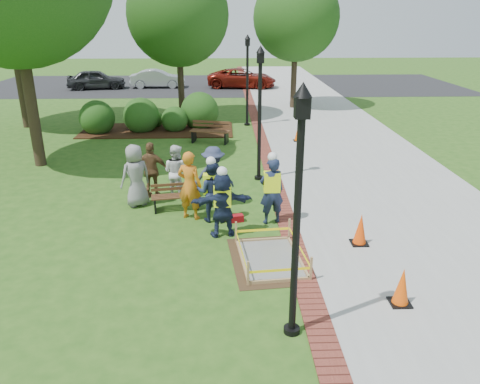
{
  "coord_description": "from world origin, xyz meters",
  "views": [
    {
      "loc": [
        0.13,
        -9.65,
        5.15
      ],
      "look_at": [
        0.5,
        1.2,
        1.0
      ],
      "focal_mm": 35.0,
      "sensor_mm": 36.0,
      "label": 1
    }
  ],
  "objects_px": {
    "wet_concrete_pad": "(271,251)",
    "cone_front": "(402,287)",
    "hivis_worker_b": "(272,189)",
    "hivis_worker_a": "(222,202)",
    "hivis_worker_c": "(211,189)",
    "bench_near": "(176,202)",
    "lamp_near": "(298,199)"
  },
  "relations": [
    {
      "from": "wet_concrete_pad",
      "to": "cone_front",
      "type": "xyz_separation_m",
      "value": [
        2.29,
        -1.77,
        0.14
      ]
    },
    {
      "from": "cone_front",
      "to": "hivis_worker_b",
      "type": "height_order",
      "value": "hivis_worker_b"
    },
    {
      "from": "hivis_worker_a",
      "to": "hivis_worker_c",
      "type": "bearing_deg",
      "value": 107.71
    },
    {
      "from": "wet_concrete_pad",
      "to": "cone_front",
      "type": "height_order",
      "value": "cone_front"
    },
    {
      "from": "bench_near",
      "to": "hivis_worker_b",
      "type": "relative_size",
      "value": 0.72
    },
    {
      "from": "cone_front",
      "to": "hivis_worker_b",
      "type": "xyz_separation_m",
      "value": [
        -2.08,
        3.78,
        0.58
      ]
    },
    {
      "from": "lamp_near",
      "to": "cone_front",
      "type": "bearing_deg",
      "value": 19.28
    },
    {
      "from": "wet_concrete_pad",
      "to": "bench_near",
      "type": "distance_m",
      "value": 3.82
    },
    {
      "from": "wet_concrete_pad",
      "to": "cone_front",
      "type": "relative_size",
      "value": 3.2
    },
    {
      "from": "bench_near",
      "to": "hivis_worker_a",
      "type": "height_order",
      "value": "hivis_worker_a"
    },
    {
      "from": "hivis_worker_a",
      "to": "bench_near",
      "type": "bearing_deg",
      "value": 128.2
    },
    {
      "from": "bench_near",
      "to": "hivis_worker_a",
      "type": "distance_m",
      "value": 2.23
    },
    {
      "from": "hivis_worker_b",
      "to": "lamp_near",
      "type": "bearing_deg",
      "value": -90.97
    },
    {
      "from": "hivis_worker_c",
      "to": "hivis_worker_b",
      "type": "bearing_deg",
      "value": -7.34
    },
    {
      "from": "cone_front",
      "to": "lamp_near",
      "type": "relative_size",
      "value": 0.18
    },
    {
      "from": "hivis_worker_a",
      "to": "hivis_worker_b",
      "type": "xyz_separation_m",
      "value": [
        1.26,
        0.7,
        0.06
      ]
    },
    {
      "from": "bench_near",
      "to": "cone_front",
      "type": "distance_m",
      "value": 6.66
    },
    {
      "from": "cone_front",
      "to": "hivis_worker_a",
      "type": "relative_size",
      "value": 0.43
    },
    {
      "from": "wet_concrete_pad",
      "to": "lamp_near",
      "type": "bearing_deg",
      "value": -87.07
    },
    {
      "from": "bench_near",
      "to": "lamp_near",
      "type": "relative_size",
      "value": 0.32
    },
    {
      "from": "lamp_near",
      "to": "hivis_worker_a",
      "type": "height_order",
      "value": "lamp_near"
    },
    {
      "from": "lamp_near",
      "to": "hivis_worker_c",
      "type": "xyz_separation_m",
      "value": [
        -1.47,
        4.73,
        -1.6
      ]
    },
    {
      "from": "cone_front",
      "to": "hivis_worker_a",
      "type": "bearing_deg",
      "value": 137.4
    },
    {
      "from": "hivis_worker_a",
      "to": "hivis_worker_c",
      "type": "distance_m",
      "value": 0.94
    },
    {
      "from": "bench_near",
      "to": "hivis_worker_c",
      "type": "distance_m",
      "value": 1.45
    },
    {
      "from": "bench_near",
      "to": "cone_front",
      "type": "height_order",
      "value": "cone_front"
    },
    {
      "from": "bench_near",
      "to": "hivis_worker_b",
      "type": "distance_m",
      "value": 2.85
    },
    {
      "from": "cone_front",
      "to": "lamp_near",
      "type": "distance_m",
      "value": 3.11
    },
    {
      "from": "cone_front",
      "to": "hivis_worker_a",
      "type": "distance_m",
      "value": 4.58
    },
    {
      "from": "wet_concrete_pad",
      "to": "hivis_worker_a",
      "type": "height_order",
      "value": "hivis_worker_a"
    },
    {
      "from": "cone_front",
      "to": "wet_concrete_pad",
      "type": "bearing_deg",
      "value": 142.34
    },
    {
      "from": "hivis_worker_b",
      "to": "hivis_worker_c",
      "type": "height_order",
      "value": "hivis_worker_b"
    }
  ]
}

